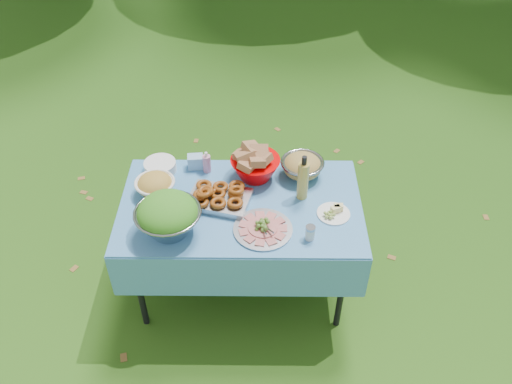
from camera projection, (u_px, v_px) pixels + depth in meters
ground at (243, 284)px, 3.78m from camera, size 80.00×80.00×0.00m
picnic_table at (242, 247)px, 3.53m from camera, size 1.46×0.86×0.76m
salad_bowl at (168, 216)px, 3.02m from camera, size 0.48×0.48×0.25m
pasta_bowl_white at (155, 185)px, 3.31m from camera, size 0.27×0.27×0.13m
plate_stack at (160, 166)px, 3.49m from camera, size 0.22×0.22×0.07m
wipes_box at (196, 162)px, 3.51m from camera, size 0.11×0.08×0.09m
sanitizer_bottle at (207, 162)px, 3.46m from camera, size 0.07×0.07×0.15m
bread_bowl at (255, 164)px, 3.40m from camera, size 0.38×0.38×0.21m
pasta_bowl_steel at (302, 166)px, 3.44m from camera, size 0.29×0.29×0.14m
fried_tray at (219, 197)px, 3.26m from camera, size 0.41×0.34×0.09m
charcuterie_platter at (263, 225)px, 3.08m from camera, size 0.39×0.39×0.08m
oil_bottle at (303, 177)px, 3.22m from camera, size 0.08×0.08×0.31m
cheese_plate at (334, 211)px, 3.19m from camera, size 0.21×0.21×0.05m
shaker at (310, 233)px, 3.03m from camera, size 0.06×0.06×0.09m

